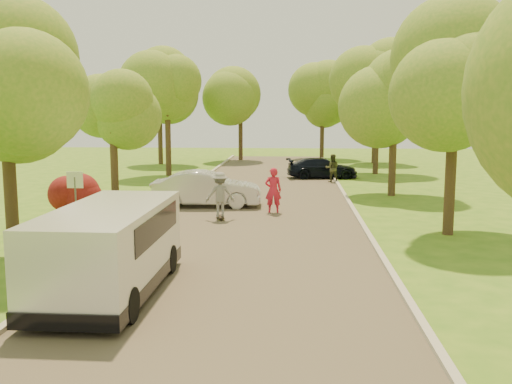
% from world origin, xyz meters
% --- Properties ---
extents(ground, '(100.00, 100.00, 0.00)m').
position_xyz_m(ground, '(0.00, 0.00, 0.00)').
color(ground, '#3E721B').
rests_on(ground, ground).
extents(road, '(8.00, 60.00, 0.01)m').
position_xyz_m(road, '(0.00, 8.00, 0.01)').
color(road, '#4C4438').
rests_on(road, ground).
extents(curb_left, '(0.18, 60.00, 0.12)m').
position_xyz_m(curb_left, '(-4.05, 8.00, 0.06)').
color(curb_left, '#B2AD9E').
rests_on(curb_left, ground).
extents(curb_right, '(0.18, 60.00, 0.12)m').
position_xyz_m(curb_right, '(4.05, 8.00, 0.06)').
color(curb_right, '#B2AD9E').
rests_on(curb_right, ground).
extents(street_sign, '(0.55, 0.06, 2.17)m').
position_xyz_m(street_sign, '(-5.80, 4.00, 1.56)').
color(street_sign, '#59595E').
rests_on(street_sign, ground).
extents(red_shrub, '(1.70, 1.70, 1.95)m').
position_xyz_m(red_shrub, '(-6.30, 5.50, 1.10)').
color(red_shrub, '#382619').
rests_on(red_shrub, ground).
extents(tree_l_mida, '(4.71, 4.60, 7.39)m').
position_xyz_m(tree_l_mida, '(-6.30, 1.00, 5.17)').
color(tree_l_mida, '#382619').
rests_on(tree_l_mida, ground).
extents(tree_l_midb, '(4.30, 4.20, 6.62)m').
position_xyz_m(tree_l_midb, '(-6.81, 12.00, 4.59)').
color(tree_l_midb, '#382619').
rests_on(tree_l_midb, ground).
extents(tree_l_far, '(4.92, 4.80, 7.79)m').
position_xyz_m(tree_l_far, '(-6.39, 22.00, 5.47)').
color(tree_l_far, '#382619').
rests_on(tree_l_far, ground).
extents(tree_r_mida, '(5.13, 5.00, 7.95)m').
position_xyz_m(tree_r_mida, '(7.02, 5.00, 5.54)').
color(tree_r_mida, '#382619').
rests_on(tree_r_mida, ground).
extents(tree_r_midb, '(4.51, 4.40, 7.01)m').
position_xyz_m(tree_r_midb, '(6.60, 14.00, 4.88)').
color(tree_r_midb, '#382619').
rests_on(tree_r_midb, ground).
extents(tree_r_far, '(5.33, 5.20, 8.34)m').
position_xyz_m(tree_r_far, '(7.23, 24.00, 5.83)').
color(tree_r_far, '#382619').
rests_on(tree_r_far, ground).
extents(tree_bg_a, '(5.12, 5.00, 7.72)m').
position_xyz_m(tree_bg_a, '(-8.78, 30.00, 5.31)').
color(tree_bg_a, '#382619').
rests_on(tree_bg_a, ground).
extents(tree_bg_b, '(5.12, 5.00, 7.95)m').
position_xyz_m(tree_bg_b, '(8.22, 32.00, 5.54)').
color(tree_bg_b, '#382619').
rests_on(tree_bg_b, ground).
extents(tree_bg_c, '(4.92, 4.80, 7.33)m').
position_xyz_m(tree_bg_c, '(-2.79, 34.00, 5.02)').
color(tree_bg_c, '#382619').
rests_on(tree_bg_c, ground).
extents(tree_bg_d, '(5.12, 5.00, 7.72)m').
position_xyz_m(tree_bg_d, '(4.22, 36.00, 5.31)').
color(tree_bg_d, '#382619').
rests_on(tree_bg_d, ground).
extents(minivan, '(2.20, 5.48, 2.03)m').
position_xyz_m(minivan, '(-2.68, -1.97, 1.07)').
color(minivan, silver).
rests_on(minivan, ground).
extents(silver_sedan, '(4.85, 1.90, 1.57)m').
position_xyz_m(silver_sedan, '(-2.30, 10.14, 0.79)').
color(silver_sedan, silver).
rests_on(silver_sedan, ground).
extents(dark_sedan, '(4.58, 2.35, 1.27)m').
position_xyz_m(dark_sedan, '(3.30, 21.21, 0.64)').
color(dark_sedan, black).
rests_on(dark_sedan, ground).
extents(longboard, '(0.45, 0.93, 0.10)m').
position_xyz_m(longboard, '(-1.32, 7.18, 0.10)').
color(longboard, black).
rests_on(longboard, ground).
extents(skateboarder, '(1.25, 0.89, 1.75)m').
position_xyz_m(skateboarder, '(-1.32, 7.18, 0.99)').
color(skateboarder, gray).
rests_on(skateboarder, longboard).
extents(person_striped, '(0.72, 0.50, 1.88)m').
position_xyz_m(person_striped, '(0.68, 8.75, 0.94)').
color(person_striped, red).
rests_on(person_striped, ground).
extents(person_olive, '(0.81, 0.63, 1.65)m').
position_xyz_m(person_olive, '(3.80, 19.25, 0.83)').
color(person_olive, '#363822').
rests_on(person_olive, ground).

